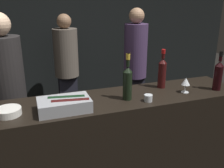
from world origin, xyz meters
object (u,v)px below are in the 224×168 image
Objects in this scene: person_in_hoodie at (135,64)px; person_blond_tee at (67,65)px; wine_glass at (186,82)px; red_wine_bottle_black_foil at (218,74)px; bowl_white at (8,112)px; candle_votive at (148,98)px; ice_bin_with_bottles at (65,104)px; champagne_bottle at (127,81)px; red_wine_bottle_tall at (162,72)px; person_grey_polo at (9,97)px.

person_in_hoodie is 1.05m from person_blond_tee.
wine_glass is 0.32m from red_wine_bottle_black_foil.
bowl_white is 1.08m from candle_votive.
bowl_white is at bearing 73.35° from person_blond_tee.
wine_glass is (1.48, -0.03, 0.07)m from bowl_white.
ice_bin_with_bottles is at bearing 84.87° from person_blond_tee.
champagne_bottle is (0.93, -0.01, 0.13)m from bowl_white.
red_wine_bottle_tall is at bearing 125.39° from wine_glass.
candle_votive is at bearing -4.16° from ice_bin_with_bottles.
wine_glass is 1.65m from person_grey_polo.
bowl_white is at bearing 178.78° from wine_glass.
red_wine_bottle_tall is 1.26m from person_in_hoodie.
bowl_white is 0.52× the size of red_wine_bottle_black_foil.
person_blond_tee is at bearing 95.86° from champagne_bottle.
champagne_bottle reaches higher than red_wine_bottle_black_foil.
bowl_white is 0.10× the size of person_in_hoodie.
person_grey_polo reaches higher than person_blond_tee.
person_grey_polo is (-1.52, 0.64, -0.18)m from wine_glass.
person_grey_polo reaches higher than champagne_bottle.
candle_votive is at bearing -5.65° from bowl_white.
champagne_bottle is 0.22× the size of person_grey_polo.
person_in_hoodie is (0.70, 1.37, -0.25)m from champagne_bottle.
red_wine_bottle_tall is (-0.13, 0.19, 0.06)m from wine_glass.
person_grey_polo reaches higher than wine_glass.
ice_bin_with_bottles is 0.67m from candle_votive.
champagne_bottle is at bearing 176.12° from red_wine_bottle_black_foil.
person_blond_tee is 0.95× the size of person_grey_polo.
candle_votive is 0.18× the size of champagne_bottle.
champagne_bottle reaches higher than bowl_white.
person_blond_tee reaches higher than candle_votive.
candle_votive is 0.74m from red_wine_bottle_black_foil.
wine_glass is at bearing 1.37° from ice_bin_with_bottles.
champagne_bottle is at bearing -158.61° from red_wine_bottle_tall.
red_wine_bottle_black_foil is 0.20× the size of person_grey_polo.
candle_votive is (0.67, -0.05, -0.02)m from ice_bin_with_bottles.
red_wine_bottle_black_foil is at bearing -125.20° from person_in_hoodie.
champagne_bottle is at bearing -159.21° from person_in_hoodie.
wine_glass is 0.38× the size of red_wine_bottle_black_foil.
person_in_hoodie reaches higher than ice_bin_with_bottles.
red_wine_bottle_tall is 0.21× the size of person_in_hoodie.
person_grey_polo is (-0.96, 0.61, -0.24)m from champagne_bottle.
bowl_white is 2.04m from person_blond_tee.
candle_votive is at bearing -169.61° from wine_glass.
person_blond_tee is at bearing 169.07° from person_grey_polo.
person_grey_polo is (-1.11, 0.71, -0.11)m from candle_votive.
person_in_hoodie is (0.28, 1.20, -0.24)m from red_wine_bottle_tall.
ice_bin_with_bottles is 0.81m from person_grey_polo.
red_wine_bottle_black_foil is 0.87m from champagne_bottle.
wine_glass is at bearing -138.10° from person_in_hoodie.
person_blond_tee is at bearing 106.87° from person_in_hoodie.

